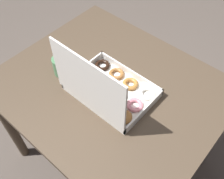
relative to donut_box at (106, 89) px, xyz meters
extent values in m
plane|color=#564C44|center=(0.03, -0.06, -0.81)|extent=(8.00, 8.00, 0.00)
cube|color=#4C3D2D|center=(0.03, -0.06, -0.07)|extent=(1.03, 0.86, 0.03)
cylinder|color=#4C3D2D|center=(-0.44, -0.45, -0.45)|extent=(0.06, 0.06, 0.72)
cylinder|color=#4C3D2D|center=(0.49, -0.45, -0.45)|extent=(0.06, 0.06, 0.72)
cylinder|color=#4C3D2D|center=(0.49, 0.32, -0.45)|extent=(0.06, 0.06, 0.72)
cube|color=silver|center=(0.00, -0.04, -0.05)|extent=(0.38, 0.27, 0.01)
cube|color=white|center=(0.00, -0.17, -0.03)|extent=(0.38, 0.01, 0.04)
cube|color=white|center=(0.00, 0.09, -0.03)|extent=(0.38, 0.01, 0.04)
cube|color=white|center=(-0.19, -0.04, -0.03)|extent=(0.01, 0.27, 0.04)
cube|color=white|center=(0.18, -0.04, -0.03)|extent=(0.01, 0.27, 0.04)
cube|color=white|center=(0.00, 0.10, 0.12)|extent=(0.38, 0.01, 0.27)
torus|color=white|center=(-0.14, -0.13, -0.04)|extent=(0.07, 0.07, 0.02)
torus|color=#B77A38|center=(-0.04, -0.12, -0.04)|extent=(0.07, 0.07, 0.02)
torus|color=#9E6633|center=(0.05, -0.13, -0.04)|extent=(0.07, 0.07, 0.02)
torus|color=black|center=(0.14, -0.13, -0.04)|extent=(0.07, 0.07, 0.02)
torus|color=pink|center=(-0.13, -0.04, -0.04)|extent=(0.07, 0.07, 0.02)
torus|color=#381E11|center=(-0.05, -0.03, -0.04)|extent=(0.07, 0.07, 0.02)
torus|color=#9E6633|center=(0.04, -0.04, -0.04)|extent=(0.07, 0.07, 0.02)
ellipsoid|color=#381E11|center=(0.13, -0.04, -0.03)|extent=(0.07, 0.07, 0.04)
ellipsoid|color=#9E6633|center=(-0.14, 0.04, -0.03)|extent=(0.07, 0.07, 0.04)
torus|color=#B77A38|center=(-0.05, 0.05, -0.04)|extent=(0.07, 0.07, 0.02)
ellipsoid|color=white|center=(0.04, 0.05, -0.03)|extent=(0.07, 0.07, 0.04)
torus|color=white|center=(0.13, 0.05, -0.04)|extent=(0.07, 0.07, 0.02)
cylinder|color=#4C8456|center=(0.26, 0.03, -0.01)|extent=(0.08, 0.08, 0.09)
cylinder|color=black|center=(0.26, 0.03, 0.04)|extent=(0.06, 0.06, 0.01)
camera|label=1|loc=(-0.50, 0.53, 0.90)|focal=42.00mm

